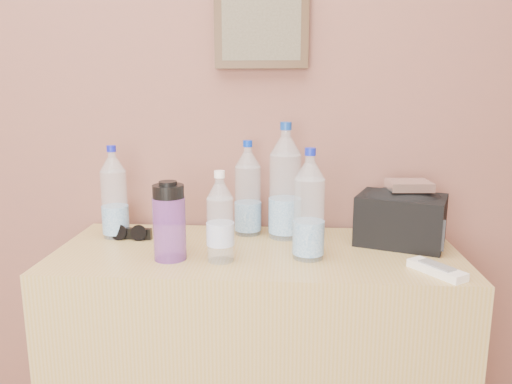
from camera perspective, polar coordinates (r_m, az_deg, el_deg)
picture_frame at (r=1.67m, az=0.63°, el=18.22°), size 0.30×0.03×0.25m
dresser at (r=1.65m, az=0.05°, el=-18.89°), size 1.19×0.50×0.74m
pet_large_a at (r=1.65m, az=-15.89°, el=-0.57°), size 0.08×0.08×0.30m
pet_large_b at (r=1.62m, az=-0.94°, el=-0.14°), size 0.08×0.08×0.31m
pet_large_c at (r=1.58m, az=3.35°, el=0.53°), size 0.10×0.10×0.37m
pet_large_d at (r=1.39m, az=6.08°, el=-2.11°), size 0.08×0.08×0.31m
pet_small at (r=1.37m, az=-4.11°, el=-3.43°), size 0.07×0.07×0.25m
nalgene_bottle at (r=1.41m, az=-9.88°, el=-3.31°), size 0.09×0.09×0.22m
sunglasses at (r=1.64m, az=-14.16°, el=-4.62°), size 0.14×0.06×0.04m
ac_remote at (r=1.39m, az=19.95°, el=-8.35°), size 0.13×0.16×0.02m
toiletry_bag at (r=1.59m, az=16.23°, el=-2.71°), size 0.30×0.26×0.17m
foil_packet at (r=1.56m, az=17.07°, el=0.75°), size 0.13×0.11×0.03m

